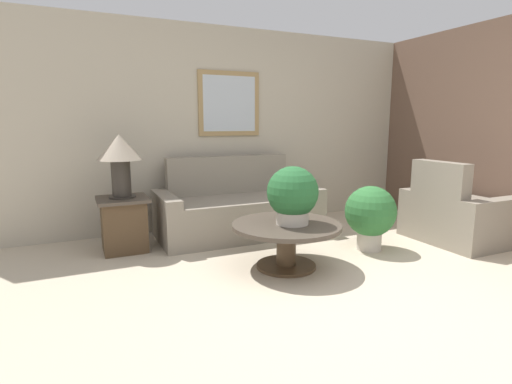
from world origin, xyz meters
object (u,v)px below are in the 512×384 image
Objects in this scene: side_table at (124,224)px; potted_plant_on_table at (293,194)px; couch_main at (238,210)px; coffee_table at (286,236)px; table_lamp at (120,154)px; potted_plant_floor at (370,214)px; armchair at (459,216)px.

potted_plant_on_table reaches higher than side_table.
side_table is (-1.37, -0.09, -0.01)m from couch_main.
couch_main is 1.88× the size of coffee_table.
couch_main is 1.37m from potted_plant_on_table.
table_lamp is at bearing 138.85° from potted_plant_on_table.
couch_main is 1.60m from potted_plant_floor.
potted_plant_on_table is at bearing -41.15° from side_table.
potted_plant_floor is (1.08, -1.17, 0.10)m from couch_main.
table_lamp is 0.95× the size of potted_plant_floor.
armchair is at bearing -30.55° from couch_main.
table_lamp is 1.89m from potted_plant_on_table.
couch_main is at bearing 89.53° from coffee_table.
potted_plant_floor is at bearing 7.25° from potted_plant_on_table.
potted_plant_on_table is (1.40, -1.22, -0.33)m from table_lamp.
armchair is at bearing -1.54° from coffee_table.
potted_plant_floor reaches higher than coffee_table.
table_lamp is (-1.37, -0.09, 0.75)m from couch_main.
table_lamp is (-3.63, 1.25, 0.75)m from armchair.
coffee_table is 1.80m from side_table.
coffee_table is at bearing 141.11° from potted_plant_on_table.
side_table is at bearing 156.05° from potted_plant_floor.
armchair is (2.26, -1.34, -0.01)m from couch_main.
coffee_table is at bearing -90.47° from couch_main.
armchair is 2.27m from coffee_table.
couch_main is 2.92× the size of table_lamp.
armchair reaches higher than potted_plant_floor.
coffee_table is (-2.27, 0.06, 0.02)m from armchair.
side_table is 0.87× the size of table_lamp.
couch_main is at bearing 3.65° from side_table.
side_table is 0.75m from table_lamp.
potted_plant_floor is (1.05, 0.13, -0.31)m from potted_plant_on_table.
potted_plant_on_table is at bearing -172.75° from potted_plant_floor.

